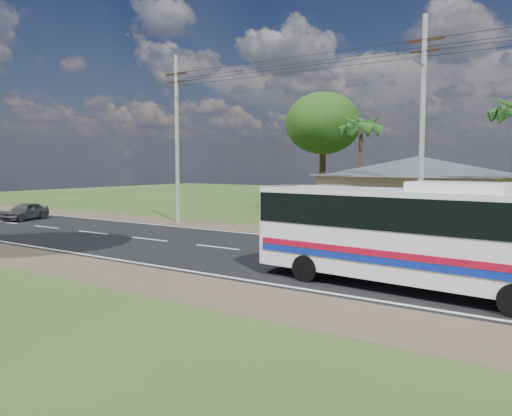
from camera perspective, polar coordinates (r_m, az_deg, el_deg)
The scene contains 8 objects.
ground at distance 21.06m, azimuth 5.26°, elevation -5.66°, with size 120.00×120.00×0.00m, color #2A4518.
road at distance 21.06m, azimuth 5.26°, elevation -5.64°, with size 120.00×16.00×0.03m.
house at distance 32.44m, azimuth 17.99°, elevation 2.55°, with size 12.40×10.00×5.00m.
utility_poles at distance 25.77m, azimuth 17.74°, elevation 8.95°, with size 32.80×2.22×11.00m.
palm_far at distance 37.00m, azimuth 11.91°, elevation 9.21°, with size 2.80×2.80×7.70m.
tree_behind_house at distance 40.49m, azimuth 7.68°, elevation 9.53°, with size 6.00×6.00×9.61m.
coach_bus at distance 15.85m, azimuth 18.91°, elevation -2.35°, with size 11.04×3.13×3.38m.
small_car at distance 38.47m, azimuth -24.88°, elevation -0.34°, with size 1.47×3.65×1.24m, color #313134.
Camera 1 is at (9.91, -18.17, 3.89)m, focal length 35.00 mm.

